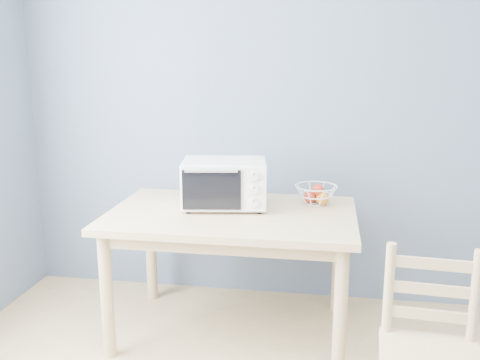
% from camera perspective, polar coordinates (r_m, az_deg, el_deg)
% --- Properties ---
extents(room, '(4.01, 4.51, 2.61)m').
position_cam_1_polar(room, '(1.27, 6.68, -1.23)').
color(room, tan).
rests_on(room, ground).
extents(dining_table, '(1.40, 0.90, 0.75)m').
position_cam_1_polar(dining_table, '(3.08, -0.89, -5.19)').
color(dining_table, tan).
rests_on(dining_table, ground).
extents(toaster_oven, '(0.52, 0.41, 0.28)m').
position_cam_1_polar(toaster_oven, '(3.10, -2.03, -0.31)').
color(toaster_oven, silver).
rests_on(toaster_oven, dining_table).
extents(fruit_basket, '(0.33, 0.33, 0.13)m').
position_cam_1_polar(fruit_basket, '(3.21, 8.14, -1.49)').
color(fruit_basket, silver).
rests_on(fruit_basket, dining_table).
extents(dining_chair, '(0.43, 0.43, 0.85)m').
position_cam_1_polar(dining_chair, '(2.40, 19.58, -17.51)').
color(dining_chair, tan).
rests_on(dining_chair, ground).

